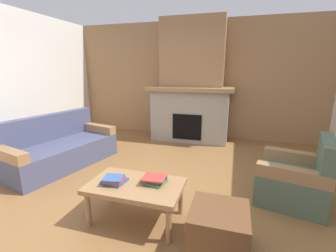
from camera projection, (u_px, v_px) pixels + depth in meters
ground at (151, 195)px, 3.03m from camera, size 9.00×9.00×0.00m
wall_back_wood_panel at (194, 80)px, 5.50m from camera, size 6.00×0.12×2.70m
fireplace at (191, 90)px, 5.19m from camera, size 1.90×0.82×2.70m
couch at (59, 149)px, 3.92m from camera, size 1.23×1.94×0.85m
armchair at (296, 179)px, 2.82m from camera, size 0.92×0.92×0.85m
coffee_table at (136, 188)px, 2.45m from camera, size 1.00×0.60×0.43m
ottoman at (218, 229)px, 2.09m from camera, size 0.52×0.52×0.40m
book_stack_near_edge at (114, 180)px, 2.45m from camera, size 0.26×0.26×0.08m
book_stack_center at (155, 180)px, 2.45m from camera, size 0.27×0.25×0.07m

